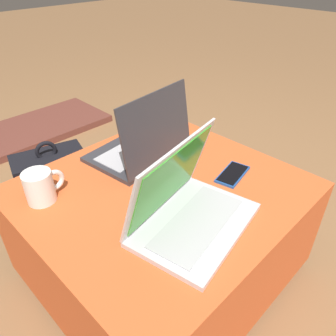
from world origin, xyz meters
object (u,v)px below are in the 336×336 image
object	(u,v)px
cell_phone	(233,174)
backpack	(56,194)
laptop_near	(187,208)
coffee_mug	(41,186)
laptop_far	(143,144)

from	to	relation	value
cell_phone	backpack	bearing A→B (deg)	-161.84
backpack	laptop_near	bearing A→B (deg)	112.52
coffee_mug	backpack	bearing A→B (deg)	61.74
cell_phone	coffee_mug	size ratio (longest dim) A/B	1.22
laptop_far	backpack	distance (m)	0.50
cell_phone	coffee_mug	distance (m)	0.63
cell_phone	coffee_mug	xyz separation A→B (m)	(-0.53, 0.34, 0.05)
laptop_near	coffee_mug	distance (m)	0.46
laptop_far	backpack	bearing A→B (deg)	-61.58
laptop_near	backpack	xyz separation A→B (m)	(-0.08, 0.69, -0.29)
laptop_near	cell_phone	xyz separation A→B (m)	(0.29, 0.04, -0.05)
laptop_far	cell_phone	bearing A→B (deg)	107.08
laptop_near	laptop_far	size ratio (longest dim) A/B	1.07
laptop_near	cell_phone	world-z (taller)	laptop_near
cell_phone	backpack	xyz separation A→B (m)	(-0.37, 0.64, -0.24)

